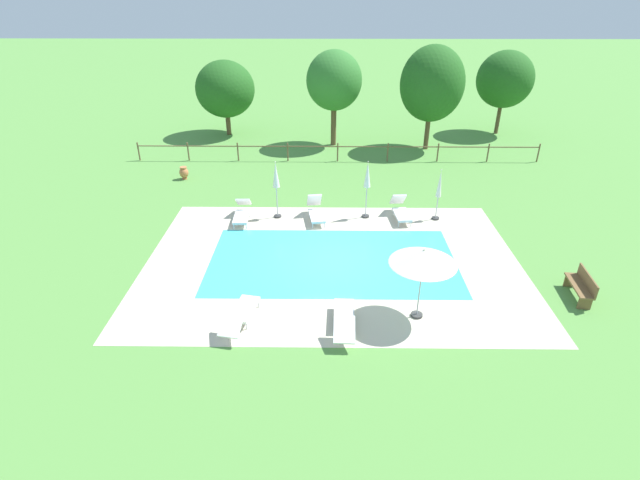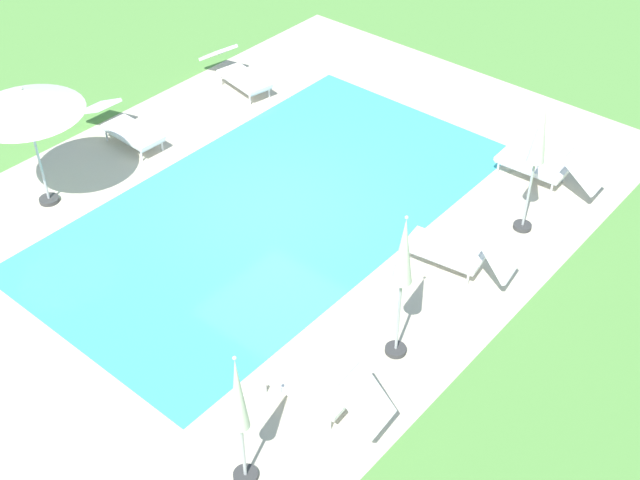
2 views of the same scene
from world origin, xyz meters
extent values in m
plane|color=#599342|center=(0.00, 0.00, 0.00)|extent=(160.00, 160.00, 0.00)
cube|color=beige|center=(0.00, 0.00, 0.00)|extent=(13.54, 9.46, 0.01)
cube|color=#42CCD6|center=(0.00, 0.00, 0.01)|extent=(8.94, 4.87, 0.01)
cube|color=beige|center=(0.00, 2.56, 0.01)|extent=(9.42, 0.24, 0.01)
cube|color=beige|center=(0.00, -2.56, 0.01)|extent=(9.42, 0.24, 0.01)
cube|color=beige|center=(4.59, 0.00, 0.01)|extent=(0.24, 4.87, 0.01)
cube|color=beige|center=(-4.59, 0.00, 0.01)|extent=(0.24, 4.87, 0.01)
cube|color=white|center=(-0.63, 3.20, 0.32)|extent=(0.78, 1.37, 0.07)
cube|color=white|center=(-0.76, 4.09, 0.65)|extent=(0.67, 0.64, 0.71)
cube|color=silver|center=(-0.63, 3.20, 0.26)|extent=(0.74, 1.34, 0.04)
cylinder|color=silver|center=(-0.30, 2.69, 0.14)|extent=(0.04, 0.04, 0.28)
cylinder|color=silver|center=(-0.80, 2.62, 0.14)|extent=(0.04, 0.04, 0.28)
cylinder|color=silver|center=(-0.46, 3.78, 0.14)|extent=(0.04, 0.04, 0.28)
cylinder|color=silver|center=(-0.96, 3.71, 0.14)|extent=(0.04, 0.04, 0.28)
cube|color=white|center=(2.98, 3.36, 0.32)|extent=(0.70, 1.34, 0.07)
cube|color=white|center=(2.91, 4.29, 0.62)|extent=(0.65, 0.67, 0.66)
cube|color=silver|center=(2.98, 3.36, 0.26)|extent=(0.67, 1.31, 0.04)
cylinder|color=silver|center=(3.27, 2.83, 0.14)|extent=(0.04, 0.04, 0.28)
cylinder|color=silver|center=(2.77, 2.79, 0.14)|extent=(0.04, 0.04, 0.28)
cylinder|color=silver|center=(3.19, 3.93, 0.14)|extent=(0.04, 0.04, 0.28)
cylinder|color=silver|center=(2.68, 3.89, 0.14)|extent=(0.04, 0.04, 0.28)
cube|color=white|center=(-3.80, 3.06, 0.32)|extent=(0.65, 1.32, 0.07)
cube|color=white|center=(-3.84, 4.04, 0.57)|extent=(0.63, 0.73, 0.56)
cube|color=silver|center=(-3.80, 3.06, 0.26)|extent=(0.62, 1.29, 0.04)
cylinder|color=silver|center=(-3.52, 2.52, 0.14)|extent=(0.04, 0.04, 0.28)
cylinder|color=silver|center=(-4.03, 2.50, 0.14)|extent=(0.04, 0.04, 0.28)
cylinder|color=silver|center=(-3.57, 3.62, 0.14)|extent=(0.04, 0.04, 0.28)
cylinder|color=silver|center=(-4.07, 3.60, 0.14)|extent=(0.04, 0.04, 0.28)
cube|color=white|center=(0.30, -3.52, 0.32)|extent=(0.64, 1.32, 0.07)
cube|color=white|center=(0.27, -4.55, 0.49)|extent=(0.62, 0.81, 0.42)
cube|color=silver|center=(0.30, -3.52, 0.26)|extent=(0.61, 1.29, 0.04)
cylinder|color=silver|center=(0.06, -2.96, 0.14)|extent=(0.04, 0.04, 0.28)
cylinder|color=silver|center=(0.57, -2.97, 0.14)|extent=(0.04, 0.04, 0.28)
cylinder|color=silver|center=(0.03, -4.06, 0.14)|extent=(0.04, 0.04, 0.28)
cylinder|color=silver|center=(0.54, -4.08, 0.14)|extent=(0.04, 0.04, 0.28)
cube|color=white|center=(-2.70, -3.37, 0.32)|extent=(0.84, 1.39, 0.07)
cube|color=white|center=(-2.90, -4.36, 0.54)|extent=(0.73, 0.85, 0.50)
cube|color=silver|center=(-2.70, -3.37, 0.26)|extent=(0.80, 1.36, 0.04)
cylinder|color=silver|center=(-2.85, -2.78, 0.14)|extent=(0.04, 0.04, 0.28)
cylinder|color=silver|center=(-2.35, -2.87, 0.14)|extent=(0.04, 0.04, 0.28)
cylinder|color=silver|center=(-3.06, -3.86, 0.14)|extent=(0.04, 0.04, 0.28)
cylinder|color=silver|center=(-2.56, -3.96, 0.14)|extent=(0.04, 0.04, 0.28)
cylinder|color=#383838|center=(2.52, -3.26, 0.04)|extent=(0.36, 0.36, 0.08)
cylinder|color=#B2B5B7|center=(2.52, -3.26, 1.14)|extent=(0.04, 0.04, 2.29)
cone|color=white|center=(2.52, -3.26, 2.09)|extent=(1.96, 1.96, 0.44)
sphere|color=white|center=(2.52, -3.26, 2.32)|extent=(0.06, 0.06, 0.06)
cylinder|color=#383838|center=(1.47, 3.77, 0.04)|extent=(0.32, 0.32, 0.08)
cylinder|color=#B2B5B7|center=(1.47, 3.77, 0.70)|extent=(0.04, 0.04, 1.41)
cone|color=white|center=(1.47, 3.77, 1.95)|extent=(0.29, 0.29, 1.08)
sphere|color=white|center=(1.47, 3.77, 2.51)|extent=(0.05, 0.05, 0.05)
cylinder|color=#383838|center=(-2.34, 3.72, 0.04)|extent=(0.32, 0.32, 0.08)
cylinder|color=#B2B5B7|center=(-2.34, 3.72, 0.70)|extent=(0.04, 0.04, 1.40)
cone|color=white|center=(-2.34, 3.72, 1.94)|extent=(0.30, 0.30, 1.08)
sphere|color=white|center=(-2.34, 3.72, 2.50)|extent=(0.05, 0.05, 0.05)
cylinder|color=#383838|center=(4.47, 3.59, 0.04)|extent=(0.32, 0.32, 0.08)
cylinder|color=#B2B5B7|center=(4.47, 3.59, 0.52)|extent=(0.04, 0.04, 1.05)
cone|color=white|center=(4.47, 3.59, 1.63)|extent=(0.23, 0.23, 1.16)
sphere|color=white|center=(4.47, 3.59, 2.23)|extent=(0.05, 0.05, 0.05)
camera|label=1|loc=(-0.29, -15.07, 8.94)|focal=26.92mm
camera|label=2|loc=(8.68, 8.39, 9.07)|focal=46.87mm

